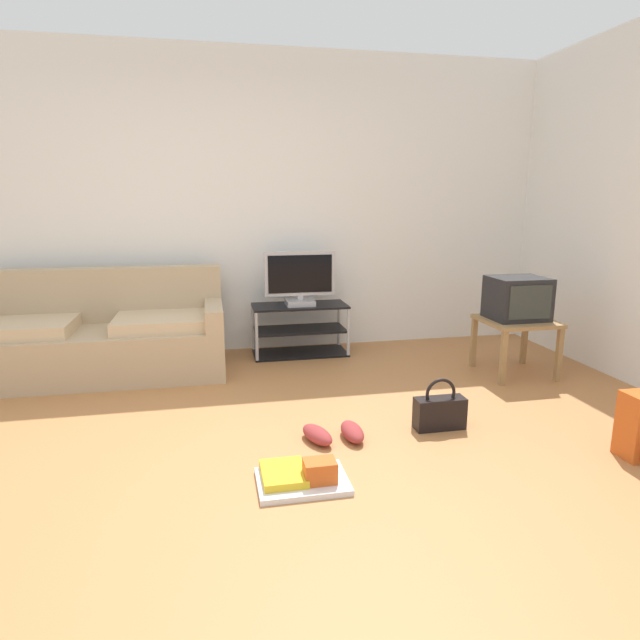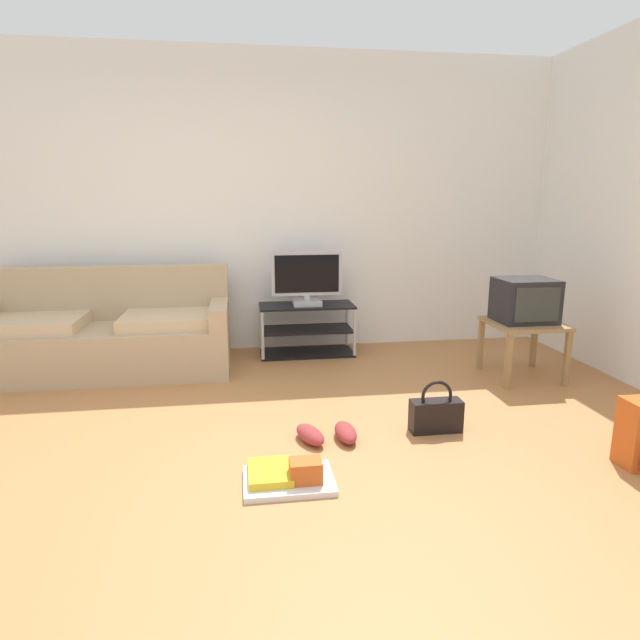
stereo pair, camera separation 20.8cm
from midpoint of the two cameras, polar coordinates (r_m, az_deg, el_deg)
ground_plane at (r=2.99m, az=-9.71°, el=-15.68°), size 9.00×9.80×0.02m
wall_back at (r=5.09m, az=-11.35°, el=11.86°), size 9.00×0.10×2.70m
couch at (r=4.76m, az=-23.60°, el=-1.68°), size 1.99×0.83×0.84m
tv_stand at (r=4.94m, az=-3.35°, el=-1.02°), size 0.86×0.40×0.46m
flat_tv at (r=4.83m, az=-3.38°, el=4.35°), size 0.63×0.22×0.49m
side_table at (r=4.59m, az=18.86°, el=-0.78°), size 0.54×0.54×0.46m
crt_tv at (r=4.56m, az=18.98°, el=2.19°), size 0.43×0.37×0.34m
handbag at (r=3.45m, az=10.87°, el=-9.51°), size 0.32×0.12×0.33m
sneakers_pair at (r=3.26m, az=-0.28°, el=-11.92°), size 0.38×0.30×0.09m
floor_tray at (r=2.82m, az=-4.20°, el=-16.28°), size 0.45×0.34×0.14m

